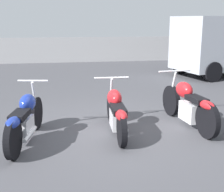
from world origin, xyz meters
TOP-DOWN VIEW (x-y plane):
  - ground_plane at (0.00, 0.00)m, footprint 60.00×60.00m
  - fence_back at (0.00, 10.13)m, footprint 40.00×0.04m
  - motorcycle_slot_0 at (-1.61, -0.30)m, footprint 0.64×2.00m
  - motorcycle_slot_1 at (0.03, -0.05)m, footprint 0.71×2.03m
  - motorcycle_slot_2 at (1.54, 0.09)m, footprint 0.74×2.13m

SIDE VIEW (x-z plane):
  - ground_plane at x=0.00m, z-range 0.00..0.00m
  - motorcycle_slot_1 at x=0.03m, z-range -0.06..0.90m
  - motorcycle_slot_0 at x=-1.61m, z-range -0.07..0.93m
  - motorcycle_slot_2 at x=1.54m, z-range -0.07..0.97m
  - fence_back at x=0.00m, z-range 0.00..1.24m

